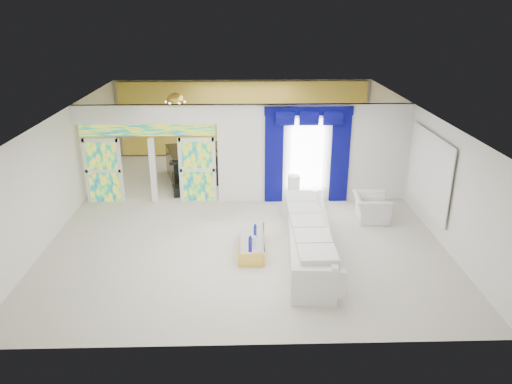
{
  "coord_description": "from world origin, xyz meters",
  "views": [
    {
      "loc": [
        -0.04,
        -13.21,
        5.7
      ],
      "look_at": [
        0.3,
        -1.2,
        1.1
      ],
      "focal_mm": 34.34,
      "sensor_mm": 36.0,
      "label": 1
    }
  ],
  "objects_px": {
    "grand_piano": "(192,164)",
    "white_sofa": "(308,240)",
    "armchair": "(371,207)",
    "console_table": "(303,200)",
    "coffee_table": "(252,243)"
  },
  "relations": [
    {
      "from": "white_sofa",
      "to": "coffee_table",
      "type": "xyz_separation_m",
      "value": [
        -1.35,
        0.3,
        -0.22
      ]
    },
    {
      "from": "white_sofa",
      "to": "armchair",
      "type": "xyz_separation_m",
      "value": [
        2.05,
        2.12,
        -0.06
      ]
    },
    {
      "from": "white_sofa",
      "to": "coffee_table",
      "type": "relative_size",
      "value": 2.53
    },
    {
      "from": "console_table",
      "to": "grand_piano",
      "type": "distance_m",
      "value": 4.46
    },
    {
      "from": "coffee_table",
      "to": "armchair",
      "type": "bearing_deg",
      "value": 28.16
    },
    {
      "from": "armchair",
      "to": "grand_piano",
      "type": "xyz_separation_m",
      "value": [
        -5.37,
        3.67,
        0.16
      ]
    },
    {
      "from": "grand_piano",
      "to": "white_sofa",
      "type": "bearing_deg",
      "value": -75.57
    },
    {
      "from": "armchair",
      "to": "console_table",
      "type": "bearing_deg",
      "value": 64.45
    },
    {
      "from": "coffee_table",
      "to": "console_table",
      "type": "xyz_separation_m",
      "value": [
        1.61,
        2.85,
        0.0
      ]
    },
    {
      "from": "console_table",
      "to": "grand_piano",
      "type": "xyz_separation_m",
      "value": [
        -3.58,
        2.64,
        0.32
      ]
    },
    {
      "from": "white_sofa",
      "to": "grand_piano",
      "type": "xyz_separation_m",
      "value": [
        -3.32,
        5.79,
        0.1
      ]
    },
    {
      "from": "white_sofa",
      "to": "armchair",
      "type": "relative_size",
      "value": 3.98
    },
    {
      "from": "white_sofa",
      "to": "armchair",
      "type": "bearing_deg",
      "value": 50.03
    },
    {
      "from": "armchair",
      "to": "coffee_table",
      "type": "bearing_deg",
      "value": 122.37
    },
    {
      "from": "coffee_table",
      "to": "console_table",
      "type": "bearing_deg",
      "value": 60.59
    }
  ]
}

